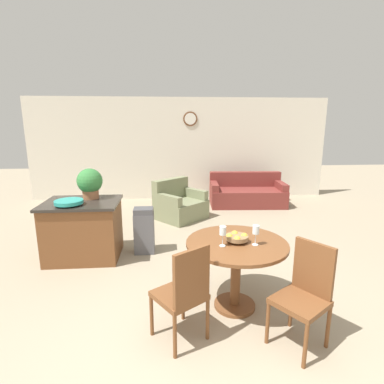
# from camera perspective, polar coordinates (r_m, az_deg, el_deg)

# --- Properties ---
(ground_plane) EXTENTS (24.00, 24.00, 0.00)m
(ground_plane) POSITION_cam_1_polar(r_m,az_deg,el_deg) (3.00, 3.79, -29.65)
(ground_plane) COLOR gray
(wall_back) EXTENTS (8.00, 0.09, 2.70)m
(wall_back) POSITION_cam_1_polar(r_m,az_deg,el_deg) (8.18, -2.18, 8.21)
(wall_back) COLOR silver
(wall_back) RESTS_ON ground_plane
(dining_table) EXTENTS (1.10, 1.10, 0.78)m
(dining_table) POSITION_cam_1_polar(r_m,az_deg,el_deg) (3.37, 8.42, -12.18)
(dining_table) COLOR brown
(dining_table) RESTS_ON ground_plane
(dining_chair_near_left) EXTENTS (0.58, 0.58, 0.97)m
(dining_chair_near_left) POSITION_cam_1_polar(r_m,az_deg,el_deg) (2.88, -1.51, -18.24)
(dining_chair_near_left) COLOR brown
(dining_chair_near_left) RESTS_ON ground_plane
(dining_chair_near_right) EXTENTS (0.58, 0.58, 0.97)m
(dining_chair_near_right) POSITION_cam_1_polar(r_m,az_deg,el_deg) (3.06, 20.75, -17.15)
(dining_chair_near_right) COLOR brown
(dining_chair_near_right) RESTS_ON ground_plane
(fruit_bowl) EXTENTS (0.25, 0.25, 0.10)m
(fruit_bowl) POSITION_cam_1_polar(r_m,az_deg,el_deg) (3.28, 8.52, -8.53)
(fruit_bowl) COLOR olive
(fruit_bowl) RESTS_ON dining_table
(wine_glass_left) EXTENTS (0.07, 0.07, 0.22)m
(wine_glass_left) POSITION_cam_1_polar(r_m,az_deg,el_deg) (3.12, 5.88, -7.50)
(wine_glass_left) COLOR silver
(wine_glass_left) RESTS_ON dining_table
(wine_glass_right) EXTENTS (0.07, 0.07, 0.22)m
(wine_glass_right) POSITION_cam_1_polar(r_m,az_deg,el_deg) (3.20, 12.06, -7.19)
(wine_glass_right) COLOR silver
(wine_glass_right) RESTS_ON dining_table
(kitchen_island) EXTENTS (1.11, 0.85, 0.89)m
(kitchen_island) POSITION_cam_1_polar(r_m,az_deg,el_deg) (4.88, -19.95, -6.74)
(kitchen_island) COLOR brown
(kitchen_island) RESTS_ON ground_plane
(teal_bowl) EXTENTS (0.40, 0.40, 0.07)m
(teal_bowl) POSITION_cam_1_polar(r_m,az_deg,el_deg) (4.60, -22.41, -1.78)
(teal_bowl) COLOR teal
(teal_bowl) RESTS_ON kitchen_island
(potted_plant) EXTENTS (0.38, 0.38, 0.47)m
(potted_plant) POSITION_cam_1_polar(r_m,az_deg,el_deg) (4.86, -18.88, 1.72)
(potted_plant) COLOR #A36642
(potted_plant) RESTS_ON kitchen_island
(trash_bin) EXTENTS (0.31, 0.25, 0.73)m
(trash_bin) POSITION_cam_1_polar(r_m,az_deg,el_deg) (4.85, -9.10, -7.27)
(trash_bin) COLOR #56565B
(trash_bin) RESTS_ON ground_plane
(couch) EXTENTS (1.89, 1.03, 0.80)m
(couch) POSITION_cam_1_polar(r_m,az_deg,el_deg) (7.71, 10.38, -0.36)
(couch) COLOR maroon
(couch) RESTS_ON ground_plane
(armchair) EXTENTS (1.24, 1.24, 0.84)m
(armchair) POSITION_cam_1_polar(r_m,az_deg,el_deg) (6.51, -2.40, -2.56)
(armchair) COLOR #7A7F5B
(armchair) RESTS_ON ground_plane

